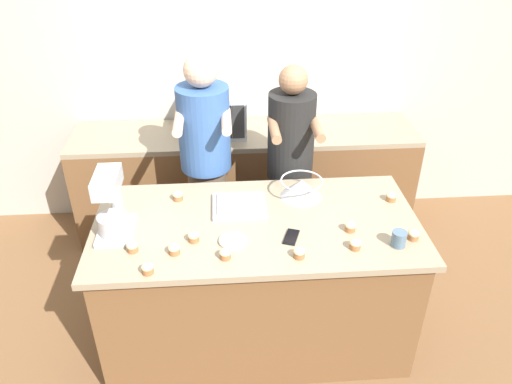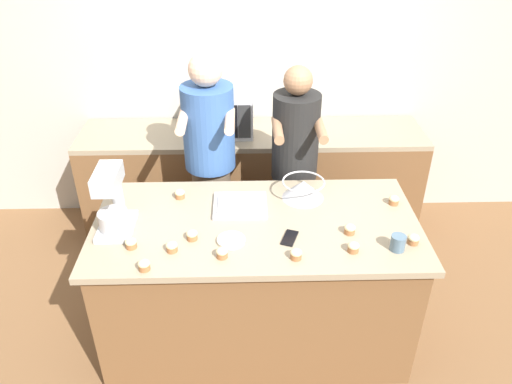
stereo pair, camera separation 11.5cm
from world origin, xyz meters
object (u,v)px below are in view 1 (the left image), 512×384
Objects in this scene: cell_phone at (291,237)px; cupcake_9 at (132,247)px; drinking_glass at (399,239)px; cupcake_1 at (147,268)px; person_left at (206,168)px; person_right at (290,171)px; mixing_bowl at (301,188)px; microwave_oven at (215,114)px; small_plate at (233,241)px; cupcake_2 at (350,227)px; cupcake_3 at (174,249)px; cupcake_6 at (178,196)px; cupcake_10 at (391,197)px; cupcake_7 at (299,253)px; stand_mixer at (112,208)px; cupcake_0 at (194,237)px; baking_tray at (239,205)px; cupcake_5 at (355,244)px; cupcake_8 at (413,235)px.

cupcake_9 reaches higher than cell_phone.
drinking_glass is 1.37m from cupcake_1.
cupcake_1 is at bearing -104.58° from person_left.
person_right reaches higher than mixing_bowl.
microwave_oven is (-0.53, 0.57, 0.22)m from person_right.
small_plate is 0.50m from cupcake_1.
person_left is at bearing 66.98° from cupcake_9.
person_left is 27.15× the size of cupcake_2.
cell_phone is at bearing 3.69° from cupcake_9.
small_plate is at bearing 13.21° from cupcake_3.
cupcake_6 is 1.36m from cupcake_10.
person_right is 3.44× the size of microwave_oven.
microwave_oven is at bearing 122.94° from drinking_glass.
person_left is at bearing 116.14° from cupcake_7.
microwave_oven reaches higher than cell_phone.
cell_phone is at bearing -105.50° from mixing_bowl.
microwave_oven is 1.60m from cupcake_2.
stand_mixer is 0.49m from cupcake_6.
person_left is 6.38× the size of mixing_bowl.
small_plate is at bearing -116.40° from person_right.
cupcake_9 is at bearing 118.67° from cupcake_1.
baking_tray is at bearing 49.87° from cupcake_0.
stand_mixer is at bearing 171.54° from drinking_glass.
cupcake_7 is at bearing -42.46° from cupcake_6.
cupcake_2 is at bearing 4.59° from cupcake_9.
microwave_oven is 7.46× the size of cupcake_1.
microwave_oven is 1.72m from cupcake_1.
small_plate is at bearing -134.89° from mixing_bowl.
cupcake_5 is at bearing -68.87° from mixing_bowl.
stand_mixer reaches higher than small_plate.
microwave_oven is 1.44m from cupcake_0.
cupcake_6 is (-0.01, 0.55, 0.00)m from cupcake_3.
cupcake_2 is (0.84, -0.82, 0.04)m from person_left.
cupcake_2 is at bearing -44.37° from person_left.
cupcake_0 is at bearing -14.14° from stand_mixer.
cupcake_2 and cupcake_10 have the same top height.
microwave_oven is at bearing 97.11° from baking_tray.
cupcake_3 is 1.34m from cupcake_8.
baking_tray is at bearing 130.19° from cell_phone.
cupcake_1 is (-0.36, -1.68, -0.14)m from microwave_oven.
small_plate is at bearing 3.98° from cupcake_9.
cupcake_2 is 1.01m from cupcake_3.
stand_mixer is at bearing 147.92° from cupcake_3.
cupcake_1 is 1.00× the size of cupcake_7.
small_plate is 0.58m from cupcake_6.
cupcake_0 is at bearing -147.71° from mixing_bowl.
mixing_bowl is at bearing 138.66° from cupcake_8.
small_plate is (-0.44, -0.88, 0.06)m from person_right.
person_left is at bearing 135.63° from cupcake_2.
cupcake_1 is (-0.78, -0.25, 0.02)m from cell_phone.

